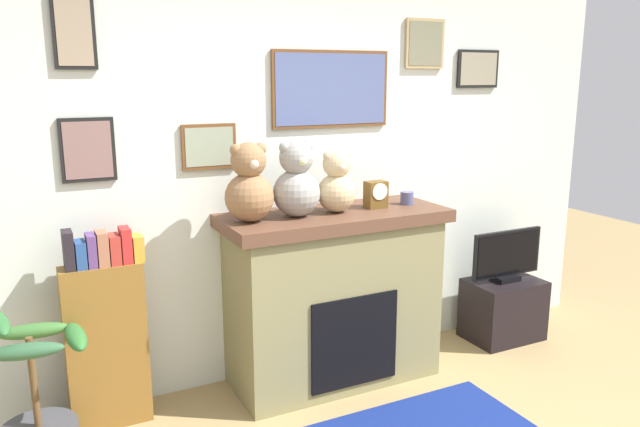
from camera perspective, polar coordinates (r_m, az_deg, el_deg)
back_wall at (r=4.14m, az=-2.88°, el=2.96°), size 5.20×0.15×2.60m
fireplace at (r=4.09m, az=1.28°, el=-7.66°), size 1.46×0.63×1.16m
bookshelf at (r=3.78m, az=-19.21°, el=-10.62°), size 0.46×0.16×1.19m
potted_plant at (r=3.65m, az=-24.63°, el=-16.91°), size 0.49×0.47×0.88m
tv_stand at (r=5.03m, az=16.61°, el=-8.51°), size 0.57×0.40×0.47m
television at (r=4.89m, az=16.94°, el=-3.84°), size 0.63×0.14×0.40m
candle_jar at (r=4.18m, az=8.06°, el=1.44°), size 0.09×0.09×0.09m
mantel_clock at (r=4.04m, az=5.21°, el=1.77°), size 0.14×0.10×0.18m
teddy_bear_tan at (r=3.64m, az=-6.59°, el=2.52°), size 0.29×0.29×0.47m
teddy_bear_grey at (r=3.75m, az=-2.19°, el=2.89°), size 0.29×0.29×0.47m
teddy_bear_cream at (r=3.88m, az=1.54°, el=2.71°), size 0.24×0.24×0.39m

